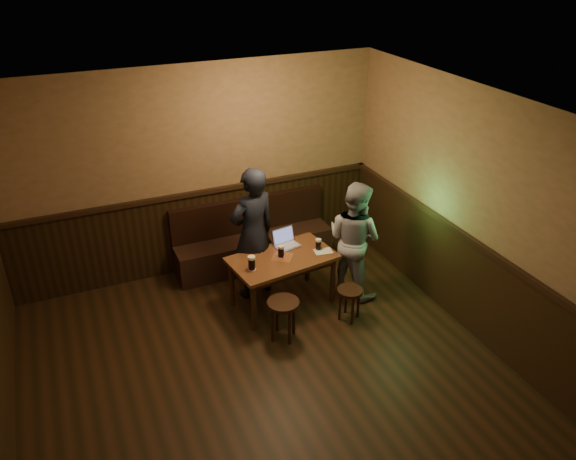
% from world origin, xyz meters
% --- Properties ---
extents(room, '(5.04, 6.04, 2.84)m').
position_xyz_m(room, '(0.00, 0.22, 1.20)').
color(room, black).
rests_on(room, ground).
extents(bench, '(2.20, 0.50, 0.95)m').
position_xyz_m(bench, '(0.66, 2.75, 0.31)').
color(bench, black).
rests_on(bench, ground).
extents(pub_table, '(1.35, 0.89, 0.68)m').
position_xyz_m(pub_table, '(0.66, 1.69, 0.59)').
color(pub_table, '#533117').
rests_on(pub_table, ground).
extents(stool_left, '(0.41, 0.41, 0.50)m').
position_xyz_m(stool_left, '(0.41, 1.06, 0.40)').
color(stool_left, black).
rests_on(stool_left, ground).
extents(stool_right, '(0.36, 0.36, 0.42)m').
position_xyz_m(stool_right, '(1.28, 1.08, 0.33)').
color(stool_right, black).
rests_on(stool_right, ground).
extents(pint_left, '(0.11, 0.11, 0.18)m').
position_xyz_m(pint_left, '(0.23, 1.58, 0.77)').
color(pint_left, '#AD1525').
rests_on(pint_left, pub_table).
extents(pint_mid, '(0.10, 0.10, 0.16)m').
position_xyz_m(pint_mid, '(0.65, 1.70, 0.76)').
color(pint_mid, '#AD1525').
rests_on(pint_mid, pub_table).
extents(pint_right, '(0.09, 0.09, 0.14)m').
position_xyz_m(pint_right, '(1.15, 1.69, 0.75)').
color(pint_right, '#AD1525').
rests_on(pint_right, pub_table).
extents(laptop, '(0.34, 0.29, 0.22)m').
position_xyz_m(laptop, '(0.82, 1.94, 0.73)').
color(laptop, silver).
rests_on(laptop, pub_table).
extents(menu, '(0.24, 0.18, 0.00)m').
position_xyz_m(menu, '(1.18, 1.62, 0.68)').
color(menu, silver).
rests_on(menu, pub_table).
extents(person_suit, '(0.71, 0.55, 1.74)m').
position_xyz_m(person_suit, '(0.42, 2.06, 0.87)').
color(person_suit, black).
rests_on(person_suit, ground).
extents(person_grey, '(0.84, 0.92, 1.53)m').
position_xyz_m(person_grey, '(1.60, 1.60, 0.77)').
color(person_grey, gray).
rests_on(person_grey, ground).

